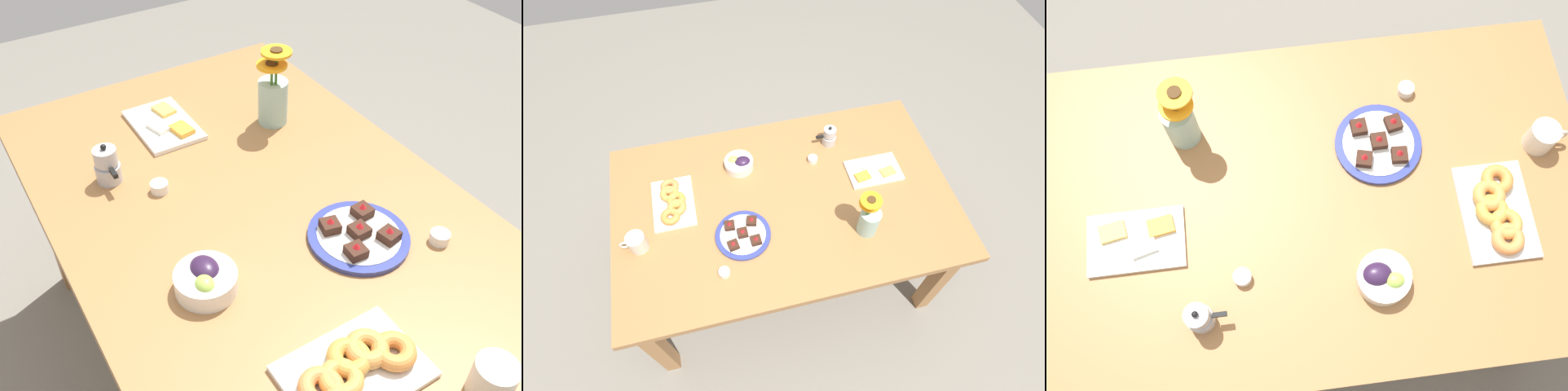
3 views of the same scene
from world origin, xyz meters
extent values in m
plane|color=slate|center=(0.00, 0.00, 0.00)|extent=(6.00, 6.00, 0.00)
cube|color=#9E6B3D|center=(0.00, 0.00, 0.72)|extent=(1.60, 1.00, 0.04)
cube|color=#9E6B3D|center=(0.72, -0.42, 0.35)|extent=(0.07, 0.07, 0.70)
cube|color=#9E6B3D|center=(-0.72, 0.42, 0.35)|extent=(0.07, 0.07, 0.70)
cube|color=#9E6B3D|center=(0.72, 0.42, 0.35)|extent=(0.07, 0.07, 0.70)
cylinder|color=beige|center=(0.67, 0.09, 0.78)|extent=(0.08, 0.08, 0.09)
cylinder|color=brown|center=(0.67, 0.09, 0.82)|extent=(0.07, 0.07, 0.00)
torus|color=beige|center=(0.73, 0.09, 0.78)|extent=(0.05, 0.01, 0.05)
cylinder|color=white|center=(0.17, -0.25, 0.77)|extent=(0.14, 0.14, 0.05)
ellipsoid|color=#2D1938|center=(0.15, -0.24, 0.79)|extent=(0.08, 0.06, 0.04)
ellipsoid|color=#9EC14C|center=(0.19, -0.26, 0.79)|extent=(0.05, 0.04, 0.04)
cube|color=white|center=(-0.47, -0.06, 0.75)|extent=(0.26, 0.17, 0.01)
cube|color=#EFB74C|center=(-0.53, -0.03, 0.76)|extent=(0.08, 0.06, 0.01)
cube|color=white|center=(-0.45, -0.08, 0.76)|extent=(0.08, 0.07, 0.01)
cube|color=orange|center=(-0.40, -0.03, 0.76)|extent=(0.08, 0.06, 0.01)
cube|color=white|center=(0.51, -0.10, 0.75)|extent=(0.19, 0.28, 0.01)
torus|color=#DD8041|center=(0.51, -0.19, 0.77)|extent=(0.11, 0.11, 0.03)
torus|color=#D48D40|center=(0.52, -0.14, 0.77)|extent=(0.11, 0.11, 0.03)
torus|color=#C78C39|center=(0.49, -0.10, 0.77)|extent=(0.12, 0.12, 0.03)
torus|color=#D18841|center=(0.49, -0.06, 0.77)|extent=(0.12, 0.12, 0.03)
torus|color=orange|center=(0.52, -0.02, 0.77)|extent=(0.12, 0.12, 0.03)
cylinder|color=white|center=(-0.20, -0.20, 0.75)|extent=(0.05, 0.05, 0.03)
cylinder|color=#C68923|center=(-0.20, -0.20, 0.76)|extent=(0.04, 0.04, 0.01)
cylinder|color=white|center=(0.33, 0.30, 0.75)|extent=(0.05, 0.05, 0.03)
cylinder|color=maroon|center=(0.33, 0.30, 0.76)|extent=(0.04, 0.04, 0.01)
cylinder|color=navy|center=(0.22, 0.14, 0.75)|extent=(0.25, 0.25, 0.01)
cylinder|color=white|center=(0.22, 0.14, 0.75)|extent=(0.20, 0.20, 0.01)
cube|color=#381E14|center=(0.17, 0.19, 0.77)|extent=(0.05, 0.05, 0.02)
cone|color=red|center=(0.17, 0.19, 0.79)|extent=(0.02, 0.02, 0.01)
cube|color=#381E14|center=(0.27, 0.19, 0.77)|extent=(0.05, 0.05, 0.02)
cone|color=red|center=(0.27, 0.19, 0.79)|extent=(0.02, 0.02, 0.01)
cube|color=#381E14|center=(0.17, 0.09, 0.77)|extent=(0.05, 0.05, 0.02)
cone|color=red|center=(0.17, 0.09, 0.79)|extent=(0.02, 0.02, 0.01)
cube|color=#381E14|center=(0.27, 0.09, 0.77)|extent=(0.05, 0.05, 0.02)
cone|color=red|center=(0.27, 0.09, 0.79)|extent=(0.02, 0.02, 0.01)
cube|color=#381E14|center=(0.22, 0.14, 0.77)|extent=(0.04, 0.04, 0.02)
cone|color=red|center=(0.22, 0.14, 0.79)|extent=(0.02, 0.02, 0.01)
cylinder|color=#99C1B7|center=(-0.32, 0.24, 0.81)|extent=(0.09, 0.09, 0.14)
cylinder|color=#3D702D|center=(-0.30, 0.24, 0.93)|extent=(0.01, 0.01, 0.10)
cylinder|color=orange|center=(-0.30, 0.24, 0.98)|extent=(0.09, 0.09, 0.01)
cylinder|color=#472D14|center=(-0.30, 0.24, 0.99)|extent=(0.04, 0.04, 0.01)
cylinder|color=#3D702D|center=(-0.31, 0.23, 0.91)|extent=(0.01, 0.01, 0.06)
cylinder|color=orange|center=(-0.31, 0.23, 0.94)|extent=(0.09, 0.09, 0.01)
cylinder|color=#472D14|center=(-0.31, 0.23, 0.95)|extent=(0.04, 0.04, 0.01)
cylinder|color=#B7B7BC|center=(-0.31, -0.29, 0.77)|extent=(0.07, 0.07, 0.05)
cylinder|color=#B7B7BC|center=(-0.31, -0.29, 0.79)|extent=(0.05, 0.05, 0.01)
cylinder|color=#B7B7BC|center=(-0.31, -0.29, 0.82)|extent=(0.06, 0.06, 0.04)
sphere|color=black|center=(-0.31, -0.29, 0.85)|extent=(0.02, 0.02, 0.02)
cube|color=black|center=(-0.26, -0.29, 0.80)|extent=(0.04, 0.01, 0.01)
camera|label=1|loc=(0.95, -0.59, 1.74)|focal=40.00mm
camera|label=2|loc=(0.25, 1.02, 2.35)|focal=28.00mm
camera|label=3|loc=(-0.07, -0.52, 2.26)|focal=40.00mm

